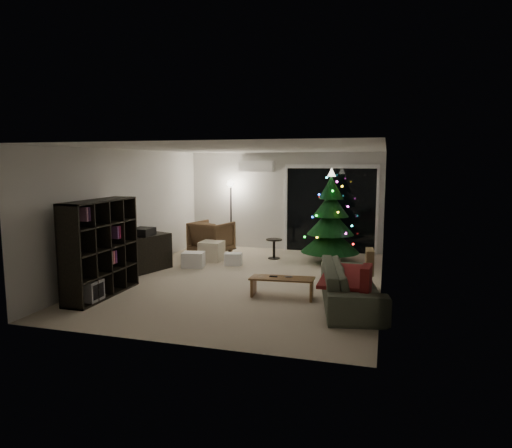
{
  "coord_description": "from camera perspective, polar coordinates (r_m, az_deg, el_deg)",
  "views": [
    {
      "loc": [
        2.53,
        -8.19,
        2.24
      ],
      "look_at": [
        0.1,
        0.3,
        1.05
      ],
      "focal_mm": 32.0,
      "sensor_mm": 36.0,
      "label": 1
    }
  ],
  "objects": [
    {
      "name": "cardboard_box_b",
      "position": [
        10.09,
        -2.86,
        -4.39
      ],
      "size": [
        0.43,
        0.36,
        0.26
      ],
      "primitive_type": "cube",
      "rotation": [
        0.0,
        0.0,
        0.22
      ],
      "color": "white",
      "rests_on": "floor"
    },
    {
      "name": "stereo",
      "position": [
        9.64,
        -13.96,
        -0.96
      ],
      "size": [
        0.38,
        0.45,
        0.16
      ],
      "primitive_type": "cube",
      "color": "black",
      "rests_on": "media_cabinet"
    },
    {
      "name": "remote_a",
      "position": [
        7.72,
        2.19,
        -6.56
      ],
      "size": [
        0.13,
        0.04,
        0.02
      ],
      "primitive_type": "cube",
      "color": "black",
      "rests_on": "coffee_table"
    },
    {
      "name": "side_table",
      "position": [
        10.72,
        2.26,
        -3.12
      ],
      "size": [
        0.47,
        0.47,
        0.47
      ],
      "primitive_type": "cylinder",
      "rotation": [
        0.0,
        0.0,
        -0.29
      ],
      "color": "black",
      "rests_on": "floor"
    },
    {
      "name": "remote_b",
      "position": [
        7.71,
        4.1,
        -6.59
      ],
      "size": [
        0.13,
        0.08,
        0.02
      ],
      "primitive_type": "cube",
      "rotation": [
        0.0,
        0.0,
        0.35
      ],
      "color": "slate",
      "rests_on": "coffee_table"
    },
    {
      "name": "cushion_b",
      "position": [
        6.72,
        13.59,
        -6.87
      ],
      "size": [
        0.16,
        0.43,
        0.42
      ],
      "primitive_type": "cube",
      "rotation": [
        0.0,
        0.0,
        -0.07
      ],
      "color": "#5E0F0D",
      "rests_on": "sofa"
    },
    {
      "name": "room",
      "position": [
        9.98,
        3.85,
        0.61
      ],
      "size": [
        6.5,
        7.51,
        2.6
      ],
      "color": "beige",
      "rests_on": "ground"
    },
    {
      "name": "cushion_a",
      "position": [
        7.98,
        14.0,
        -4.57
      ],
      "size": [
        0.16,
        0.43,
        0.42
      ],
      "primitive_type": "cube",
      "rotation": [
        0.0,
        0.0,
        0.09
      ],
      "color": "#967A55",
      "rests_on": "sofa"
    },
    {
      "name": "floor_lamp",
      "position": [
        11.85,
        -3.14,
        1.01
      ],
      "size": [
        0.28,
        0.28,
        1.73
      ],
      "primitive_type": "cylinder",
      "color": "black",
      "rests_on": "floor"
    },
    {
      "name": "bookshelf",
      "position": [
        8.21,
        -20.0,
        -2.8
      ],
      "size": [
        1.05,
        1.66,
        1.63
      ],
      "primitive_type": null,
      "rotation": [
        0.0,
        0.0,
        -0.42
      ],
      "color": "black",
      "rests_on": "floor"
    },
    {
      "name": "armchair",
      "position": [
        11.3,
        -5.57,
        -1.69
      ],
      "size": [
        1.05,
        1.07,
        0.82
      ],
      "primitive_type": "imported",
      "rotation": [
        0.0,
        0.0,
        2.91
      ],
      "color": "brown",
      "rests_on": "floor"
    },
    {
      "name": "media_cabinet",
      "position": [
        9.72,
        -13.87,
        -3.62
      ],
      "size": [
        0.81,
        1.28,
        0.75
      ],
      "primitive_type": "cube",
      "rotation": [
        0.0,
        0.0,
        -0.33
      ],
      "color": "black",
      "rests_on": "floor"
    },
    {
      "name": "christmas_tree",
      "position": [
        10.33,
        9.31,
        1.01
      ],
      "size": [
        1.48,
        1.48,
        2.12
      ],
      "primitive_type": "cone",
      "rotation": [
        0.0,
        0.0,
        -0.13
      ],
      "color": "black",
      "rests_on": "floor"
    },
    {
      "name": "coffee_table",
      "position": [
        7.73,
        3.27,
        -7.9
      ],
      "size": [
        1.09,
        0.47,
        0.34
      ],
      "primitive_type": null,
      "rotation": [
        0.0,
        0.0,
        0.09
      ],
      "color": "brown",
      "rests_on": "floor"
    },
    {
      "name": "sofa_throw",
      "position": [
        7.39,
        11.06,
        -6.38
      ],
      "size": [
        0.68,
        1.58,
        0.05
      ],
      "primitive_type": "cube",
      "color": "#5E0F0D",
      "rests_on": "sofa"
    },
    {
      "name": "ottoman",
      "position": [
        10.55,
        -5.57,
        -3.38
      ],
      "size": [
        0.5,
        0.5,
        0.45
      ],
      "primitive_type": "cube",
      "rotation": [
        0.0,
        0.0,
        0.0
      ],
      "color": "beige",
      "rests_on": "floor"
    },
    {
      "name": "cardboard_box_a",
      "position": [
        9.96,
        -7.82,
        -4.43
      ],
      "size": [
        0.52,
        0.43,
        0.33
      ],
      "primitive_type": "cube",
      "rotation": [
        0.0,
        0.0,
        0.2
      ],
      "color": "white",
      "rests_on": "floor"
    },
    {
      "name": "sofa",
      "position": [
        7.42,
        11.81,
        -7.49
      ],
      "size": [
        1.23,
        2.31,
        0.64
      ],
      "primitive_type": "imported",
      "rotation": [
        0.0,
        0.0,
        1.75
      ],
      "color": "#4C5142",
      "rests_on": "floor"
    }
  ]
}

